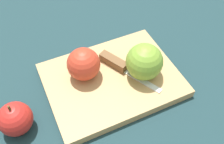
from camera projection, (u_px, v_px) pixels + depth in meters
ground_plane at (112, 83)px, 0.66m from camera, size 4.00×4.00×0.00m
cutting_board at (112, 80)px, 0.65m from camera, size 0.35×0.28×0.02m
apple_half_left at (84, 64)px, 0.62m from camera, size 0.08×0.08×0.08m
apple_half_right at (144, 62)px, 0.61m from camera, size 0.09×0.09×0.09m
knife at (116, 63)px, 0.66m from camera, size 0.08×0.17×0.02m
apple_slice at (143, 55)px, 0.69m from camera, size 0.06×0.06×0.01m
apple_whole at (15, 118)px, 0.55m from camera, size 0.07×0.07×0.09m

